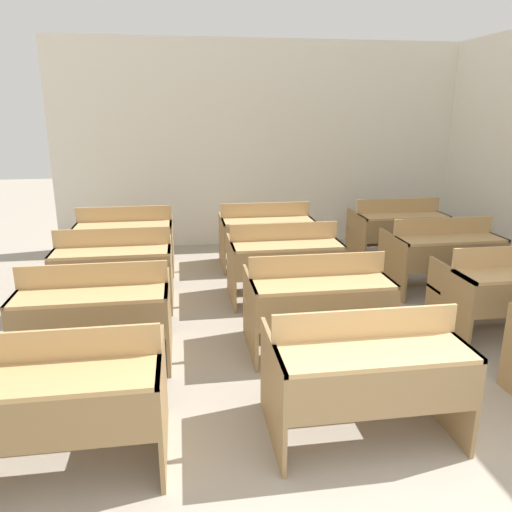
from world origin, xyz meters
The scene contains 13 objects.
wall_back centered at (0.00, 6.41, 1.54)m, with size 6.28×0.06×3.08m.
bench_front_left centered at (-2.03, 1.35, 0.46)m, with size 1.21×0.80×0.88m.
bench_front_center centered at (-0.15, 1.37, 0.46)m, with size 1.21×0.80×0.88m.
bench_second_left centered at (-2.01, 2.63, 0.46)m, with size 1.21×0.80×0.88m.
bench_second_center centered at (-0.12, 2.62, 0.46)m, with size 1.21×0.80×0.88m.
bench_second_right centered at (1.75, 2.61, 0.46)m, with size 1.21×0.80×0.88m.
bench_third_left centered at (-2.01, 3.90, 0.46)m, with size 1.21×0.80×0.88m.
bench_third_center centered at (-0.16, 3.87, 0.46)m, with size 1.21×0.80×0.88m.
bench_third_right centered at (1.73, 3.87, 0.46)m, with size 1.21×0.80×0.88m.
bench_back_left centered at (-2.01, 5.13, 0.46)m, with size 1.21×0.80×0.88m.
bench_back_center centered at (-0.15, 5.13, 0.46)m, with size 1.21×0.80×0.88m.
bench_back_right centered at (1.75, 5.16, 0.46)m, with size 1.21×0.80×0.88m.
wastepaper_bin centered at (2.74, 5.96, 0.15)m, with size 0.25×0.25×0.30m.
Camera 1 is at (-1.27, -1.36, 2.08)m, focal length 35.00 mm.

